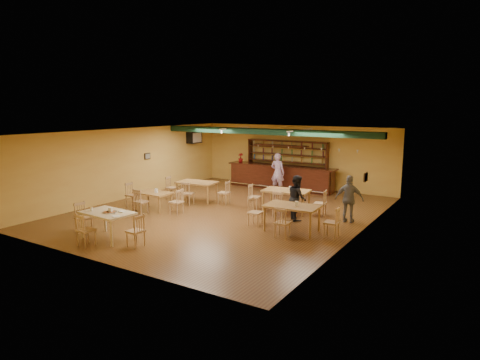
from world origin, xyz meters
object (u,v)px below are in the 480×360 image
Objects in this scene: near_table at (108,225)px; patron_bar at (278,173)px; bar_counter at (281,177)px; dining_table_b at (286,201)px; dining_table_a at (197,191)px; patron_right_a at (297,198)px; dining_table_c at (154,201)px; dining_table_d at (292,218)px.

patron_bar reaches higher than near_table.
bar_counter is 3.23× the size of dining_table_b.
dining_table_b reaches higher than near_table.
dining_table_a is 1.03× the size of patron_right_a.
bar_counter is 3.51× the size of near_table.
bar_counter is at bearing 71.30° from dining_table_c.
dining_table_a is 4.84m from patron_right_a.
dining_table_a is 4.00m from dining_table_b.
bar_counter is 0.93m from patron_bar.
bar_counter is at bearing -74.34° from patron_bar.
dining_table_a is at bearing 57.64° from patron_bar.
dining_table_d is at bearing -66.71° from dining_table_b.
patron_bar reaches higher than bar_counter.
dining_table_b is at bearing 116.68° from dining_table_d.
patron_right_a is at bearing 104.65° from dining_table_d.
dining_table_a is 0.97× the size of dining_table_b.
near_table is at bearing -94.99° from bar_counter.
dining_table_a is at bearing 177.04° from dining_table_b.
dining_table_b is 1.09× the size of near_table.
bar_counter is 4.58m from dining_table_a.
patron_bar is at bearing -3.16° from patron_right_a.
dining_table_b is 1.00× the size of dining_table_d.
patron_right_a reaches higher than dining_table_d.
patron_bar is at bearing 86.54° from near_table.
dining_table_a is 1.17× the size of dining_table_c.
dining_table_c is 6.08m from patron_bar.
patron_bar is (2.46, 5.54, 0.56)m from dining_table_c.
dining_table_a is 0.97× the size of dining_table_d.
patron_right_a is (5.22, 1.61, 0.44)m from dining_table_c.
dining_table_d is 1.09× the size of near_table.
patron_bar is (2.03, 3.39, 0.51)m from dining_table_a.
dining_table_c is (-0.42, -2.15, -0.06)m from dining_table_a.
dining_table_b is (4.00, 0.26, 0.01)m from dining_table_a.
dining_table_d is 0.92× the size of patron_bar.
patron_bar is 1.16× the size of patron_right_a.
dining_table_b is at bearing 28.98° from dining_table_c.
patron_right_a reaches higher than dining_table_c.
patron_bar is (-1.96, 3.13, 0.49)m from dining_table_b.
near_table is (-3.06, -5.77, -0.01)m from dining_table_b.
dining_table_c is 0.88× the size of patron_right_a.
dining_table_c is 0.76× the size of patron_bar.
dining_table_d reaches higher than near_table.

